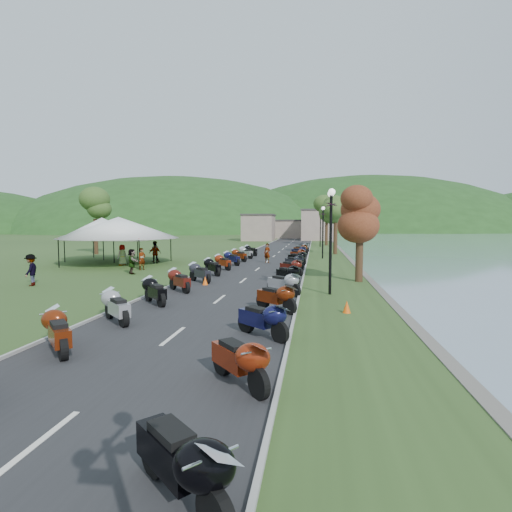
{
  "coord_description": "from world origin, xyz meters",
  "views": [
    {
      "loc": [
        4.27,
        -1.45,
        3.46
      ],
      "look_at": [
        0.4,
        24.56,
        1.3
      ],
      "focal_mm": 28.0,
      "sensor_mm": 36.0,
      "label": 1
    }
  ],
  "objects_px": {
    "pedestrian_c": "(32,286)",
    "vendor_tent_main": "(119,241)",
    "pedestrian_b": "(155,262)",
    "pedestrian_a": "(142,270)"
  },
  "relations": [
    {
      "from": "pedestrian_a",
      "to": "pedestrian_b",
      "type": "distance_m",
      "value": 6.3
    },
    {
      "from": "pedestrian_a",
      "to": "pedestrian_c",
      "type": "distance_m",
      "value": 8.57
    },
    {
      "from": "pedestrian_b",
      "to": "pedestrian_c",
      "type": "height_order",
      "value": "pedestrian_b"
    },
    {
      "from": "pedestrian_c",
      "to": "pedestrian_b",
      "type": "bearing_deg",
      "value": 159.02
    },
    {
      "from": "pedestrian_b",
      "to": "pedestrian_c",
      "type": "bearing_deg",
      "value": 66.27
    },
    {
      "from": "pedestrian_a",
      "to": "pedestrian_b",
      "type": "xyz_separation_m",
      "value": [
        -1.57,
        6.1,
        0.0
      ]
    },
    {
      "from": "vendor_tent_main",
      "to": "pedestrian_b",
      "type": "height_order",
      "value": "vendor_tent_main"
    },
    {
      "from": "pedestrian_a",
      "to": "pedestrian_b",
      "type": "bearing_deg",
      "value": 42.52
    },
    {
      "from": "pedestrian_c",
      "to": "vendor_tent_main",
      "type": "bearing_deg",
      "value": 168.41
    },
    {
      "from": "vendor_tent_main",
      "to": "pedestrian_a",
      "type": "height_order",
      "value": "vendor_tent_main"
    }
  ]
}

